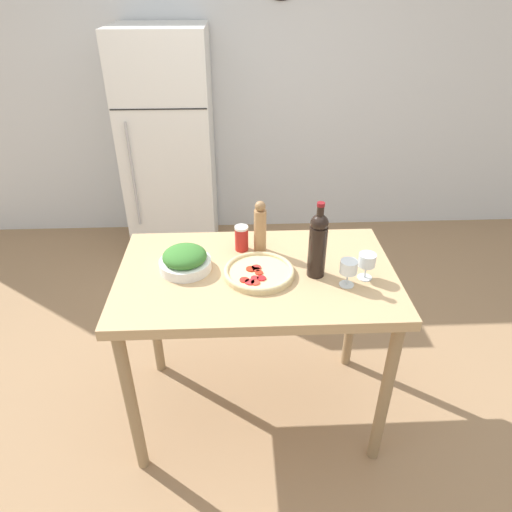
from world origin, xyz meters
name	(u,v)px	position (x,y,z in m)	size (l,w,h in m)	color
ground_plane	(256,407)	(0.00, 0.00, 0.00)	(14.00, 14.00, 0.00)	#9E7A56
wall_back	(244,85)	(0.00, 2.25, 1.30)	(6.40, 0.09, 2.60)	silver
refrigerator	(170,148)	(-0.62, 1.86, 0.90)	(0.69, 0.71, 1.79)	white
prep_counter	(256,291)	(0.00, 0.00, 0.82)	(1.28, 0.78, 0.92)	tan
wine_bottle	(318,243)	(0.27, -0.03, 1.09)	(0.08, 0.08, 0.36)	black
wine_glass_near	(349,268)	(0.39, -0.12, 1.01)	(0.08, 0.08, 0.12)	silver
wine_glass_far	(367,261)	(0.49, -0.07, 1.01)	(0.08, 0.08, 0.12)	silver
pepper_mill	(260,227)	(0.03, 0.19, 1.05)	(0.06, 0.06, 0.27)	#AD7F51
salad_bowl	(185,260)	(-0.33, 0.03, 0.97)	(0.24, 0.24, 0.11)	white
homemade_pizza	(259,272)	(0.01, -0.03, 0.94)	(0.32, 0.32, 0.03)	#DBC189
salt_canister	(242,238)	(-0.06, 0.20, 0.99)	(0.07, 0.07, 0.13)	#B2231E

